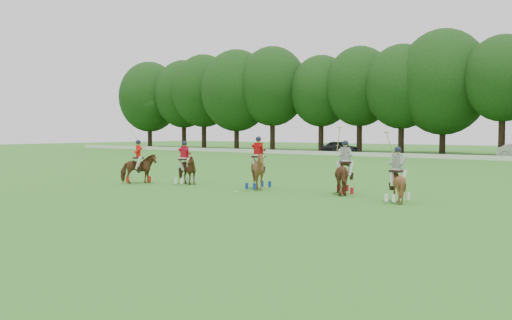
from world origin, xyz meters
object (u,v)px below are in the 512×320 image
Objects in this scene: polo_red_b at (185,169)px; polo_stripe_a at (345,175)px; polo_red_a at (138,168)px; polo_ball at (235,192)px; car_left at (340,147)px; polo_red_c at (258,170)px; polo_stripe_b at (397,183)px.

polo_red_b is 0.77× the size of polo_stripe_a.
polo_red_a is 30.89× the size of polo_ball.
polo_red_a reaches higher than polo_ball.
car_left is 43.30m from polo_ball.
car_left is 49.34× the size of polo_ball.
polo_red_b is at bearing -176.86° from polo_red_c.
polo_red_a is at bearing -154.06° from polo_red_b.
car_left is at bearing 120.13° from polo_stripe_a.
polo_red_c is (6.79, 1.34, 0.10)m from polo_red_a.
polo_stripe_b reaches higher than car_left.
polo_red_a is at bearing -168.81° from polo_red_c.
polo_stripe_a is 31.61× the size of polo_ball.
car_left is 1.67× the size of polo_stripe_b.
polo_red_a reaches higher than polo_red_c.
polo_stripe_b is (11.53, -0.14, -0.03)m from polo_red_b.
polo_stripe_b is at bearing -0.68° from polo_red_b.
polo_red_a is at bearing -169.10° from polo_stripe_a.
polo_red_b is 8.69m from polo_stripe_a.
car_left is at bearing 114.74° from polo_red_c.
car_left is 40.21m from polo_red_b.
polo_stripe_b is at bearing -152.91° from car_left.
polo_ball is (-6.89, -1.36, -0.70)m from polo_stripe_b.
polo_stripe_a reaches higher than polo_stripe_b.
polo_red_c is 0.86× the size of polo_stripe_a.
polo_ball is (4.64, -1.49, -0.73)m from polo_red_b.
polo_stripe_a is at bearing 6.62° from polo_red_b.
polo_red_a is 1.05× the size of polo_stripe_b.
polo_ball is at bearing -17.84° from polo_red_b.
polo_stripe_a is (10.89, 2.10, 0.03)m from polo_red_a.
car_left is 40.61m from polo_red_a.
polo_ball is (-4.00, -2.49, -0.79)m from polo_stripe_a.
polo_red_a is 6.92m from polo_red_c.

